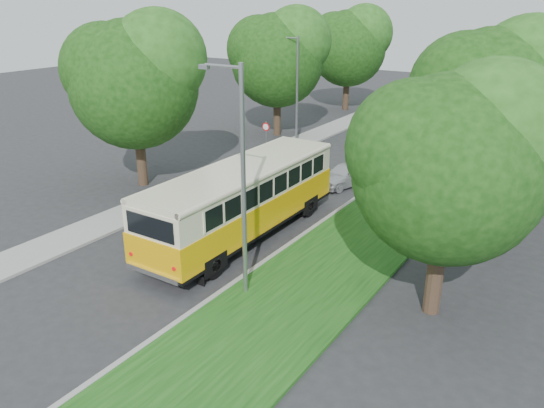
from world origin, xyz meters
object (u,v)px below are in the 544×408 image
Objects in this scene: lamppost_near at (241,177)px; car_blue at (425,135)px; car_silver at (346,174)px; vintage_bus at (243,202)px; car_white at (404,142)px; car_grey at (434,119)px; lamppost_far at (296,87)px.

lamppost_near is 1.55× the size of car_blue.
vintage_bus is at bearing -76.93° from car_silver.
car_silver is at bearing 99.30° from lamppost_near.
car_white is (-1.79, 21.07, -3.63)m from lamppost_near.
lamppost_near is 21.46m from car_white.
lamppost_near reaches higher than car_white.
car_white is 2.64m from car_blue.
vintage_bus is at bearing -100.46° from car_grey.
car_silver is at bearing -94.65° from car_white.
lamppost_far is at bearing -130.31° from car_grey.
car_grey is at bearing 88.71° from vintage_bus.
lamppost_far is 13.21m from car_grey.
car_grey is (-2.36, 29.45, -3.67)m from lamppost_near.
car_blue is at bearing -88.22° from car_grey.
lamppost_far is 9.85m from car_blue.
vintage_bus reaches higher than car_blue.
lamppost_near reaches higher than vintage_bus.
lamppost_near is at bearing -94.86° from car_grey.
car_white reaches higher than car_grey.
car_grey reaches higher than car_silver.
vintage_bus is (6.09, -14.61, -2.47)m from lamppost_far.
lamppost_far is 16.02m from vintage_bus.
lamppost_far is at bearing -162.86° from car_white.
lamppost_near reaches higher than lamppost_far.
lamppost_near is 5.52m from vintage_bus.
car_blue is (7.70, 5.15, -3.37)m from lamppost_far.
lamppost_far reaches higher than car_silver.
car_silver is at bearing -40.61° from lamppost_far.
car_white is at bearing 106.00° from car_silver.
car_white is (7.12, 2.57, -3.38)m from lamppost_far.
lamppost_near is at bearing -62.76° from car_silver.
lamppost_far is 1.46× the size of car_blue.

